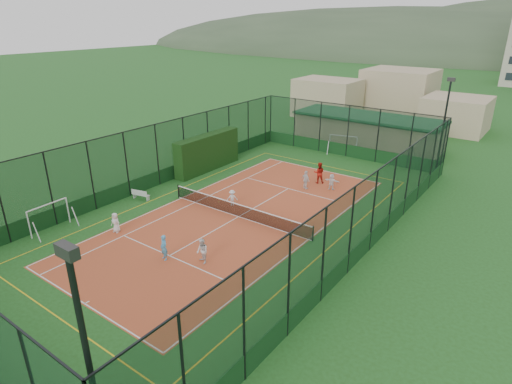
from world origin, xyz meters
TOP-DOWN VIEW (x-y plane):
  - ground at (0.00, 0.00)m, footprint 300.00×300.00m
  - court_slab at (0.00, 0.00)m, footprint 11.17×23.97m
  - tennis_net at (0.00, 0.00)m, footprint 11.67×0.12m
  - perimeter_fence at (0.00, 0.00)m, footprint 18.12×34.12m
  - floodlight_ne at (8.60, 16.60)m, footprint 0.60×0.26m
  - clubhouse at (0.00, 22.00)m, footprint 15.20×7.20m
  - hedge_left at (-8.30, 6.11)m, footprint 1.09×7.24m
  - white_bench at (-7.80, -1.92)m, footprint 1.46×0.67m
  - futsal_goal_near at (-8.52, -8.64)m, footprint 2.80×0.94m
  - futsal_goal_far at (-0.70, 17.68)m, footprint 2.89×1.51m
  - child_near_left at (-4.90, -6.33)m, footprint 0.71×0.53m
  - child_near_mid at (0.06, -6.81)m, footprint 0.62×0.49m
  - child_near_right at (2.06, -5.81)m, footprint 0.88×0.80m
  - child_far_left at (-1.52, 1.20)m, footprint 0.89×0.84m
  - child_far_right at (1.12, 7.19)m, footprint 0.95×0.68m
  - child_far_back at (2.83, 8.29)m, footprint 1.23×0.49m
  - coach at (1.33, 8.97)m, footprint 1.09×1.02m
  - tennis_balls at (-0.30, 1.18)m, footprint 6.27×0.28m

SIDE VIEW (x-z plane):
  - ground at x=0.00m, z-range 0.00..0.00m
  - court_slab at x=0.00m, z-range 0.00..0.01m
  - tennis_balls at x=-0.30m, z-range 0.01..0.08m
  - white_bench at x=-7.80m, z-range 0.00..0.79m
  - tennis_net at x=0.00m, z-range 0.00..1.06m
  - child_far_left at x=-1.52m, z-range 0.01..1.22m
  - child_far_back at x=2.83m, z-range 0.01..1.31m
  - child_near_left at x=-4.90m, z-range 0.01..1.32m
  - child_near_right at x=2.06m, z-range 0.01..1.48m
  - child_near_mid at x=0.06m, z-range 0.01..1.51m
  - child_far_right at x=1.12m, z-range 0.01..1.51m
  - futsal_goal_near at x=-8.52m, z-range 0.00..1.79m
  - futsal_goal_far at x=-0.70m, z-range 0.00..1.79m
  - coach at x=1.33m, z-range 0.01..1.78m
  - clubhouse at x=0.00m, z-range 0.00..3.15m
  - hedge_left at x=-8.30m, z-range 0.00..3.17m
  - perimeter_fence at x=0.00m, z-range 0.00..5.00m
  - floodlight_ne at x=8.60m, z-range 0.00..8.25m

